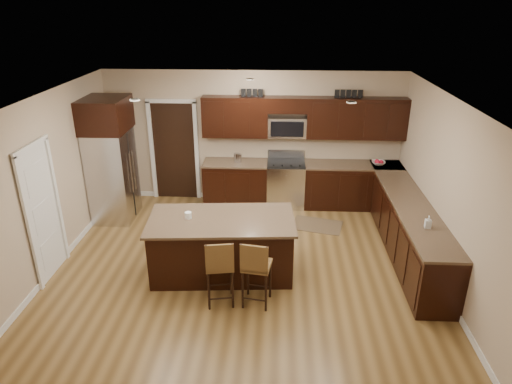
# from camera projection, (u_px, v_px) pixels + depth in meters

# --- Properties ---
(floor) EXTENTS (6.00, 6.00, 0.00)m
(floor) POSITION_uv_depth(u_px,v_px,m) (244.00, 267.00, 7.34)
(floor) COLOR olive
(floor) RESTS_ON ground
(ceiling) EXTENTS (6.00, 6.00, 0.00)m
(ceiling) POSITION_uv_depth(u_px,v_px,m) (242.00, 100.00, 6.27)
(ceiling) COLOR silver
(ceiling) RESTS_ON wall_back
(wall_back) EXTENTS (6.00, 0.00, 6.00)m
(wall_back) POSITION_uv_depth(u_px,v_px,m) (253.00, 138.00, 9.33)
(wall_back) COLOR tan
(wall_back) RESTS_ON floor
(wall_left) EXTENTS (0.00, 5.50, 5.50)m
(wall_left) POSITION_uv_depth(u_px,v_px,m) (47.00, 186.00, 6.95)
(wall_left) COLOR tan
(wall_left) RESTS_ON floor
(wall_right) EXTENTS (0.00, 5.50, 5.50)m
(wall_right) POSITION_uv_depth(u_px,v_px,m) (447.00, 194.00, 6.66)
(wall_right) COLOR tan
(wall_right) RESTS_ON floor
(base_cabinets) EXTENTS (4.02, 3.96, 0.92)m
(base_cabinets) POSITION_uv_depth(u_px,v_px,m) (352.00, 206.00, 8.39)
(base_cabinets) COLOR black
(base_cabinets) RESTS_ON floor
(upper_cabinets) EXTENTS (4.00, 0.33, 0.80)m
(upper_cabinets) POSITION_uv_depth(u_px,v_px,m) (306.00, 117.00, 8.94)
(upper_cabinets) COLOR black
(upper_cabinets) RESTS_ON wall_back
(range) EXTENTS (0.76, 0.64, 1.11)m
(range) POSITION_uv_depth(u_px,v_px,m) (286.00, 183.00, 9.37)
(range) COLOR silver
(range) RESTS_ON floor
(microwave) EXTENTS (0.76, 0.31, 0.40)m
(microwave) POSITION_uv_depth(u_px,v_px,m) (287.00, 127.00, 9.06)
(microwave) COLOR silver
(microwave) RESTS_ON upper_cabinets
(doorway) EXTENTS (0.85, 0.03, 2.06)m
(doorway) POSITION_uv_depth(u_px,v_px,m) (175.00, 151.00, 9.52)
(doorway) COLOR black
(doorway) RESTS_ON floor
(pantry_door) EXTENTS (0.03, 0.80, 2.04)m
(pantry_door) POSITION_uv_depth(u_px,v_px,m) (43.00, 214.00, 6.80)
(pantry_door) COLOR white
(pantry_door) RESTS_ON floor
(letter_decor) EXTENTS (2.20, 0.03, 0.15)m
(letter_decor) POSITION_uv_depth(u_px,v_px,m) (299.00, 93.00, 8.76)
(letter_decor) COLOR black
(letter_decor) RESTS_ON upper_cabinets
(island) EXTENTS (2.29, 1.31, 0.92)m
(island) POSITION_uv_depth(u_px,v_px,m) (222.00, 247.00, 7.06)
(island) COLOR black
(island) RESTS_ON floor
(stool_mid) EXTENTS (0.44, 0.44, 1.02)m
(stool_mid) POSITION_uv_depth(u_px,v_px,m) (220.00, 265.00, 6.21)
(stool_mid) COLOR brown
(stool_mid) RESTS_ON floor
(stool_right) EXTENTS (0.44, 0.44, 1.02)m
(stool_right) POSITION_uv_depth(u_px,v_px,m) (256.00, 266.00, 6.18)
(stool_right) COLOR brown
(stool_right) RESTS_ON floor
(refrigerator) EXTENTS (0.79, 0.93, 2.35)m
(refrigerator) POSITION_uv_depth(u_px,v_px,m) (111.00, 159.00, 8.54)
(refrigerator) COLOR silver
(refrigerator) RESTS_ON floor
(floor_mat) EXTENTS (1.05, 0.83, 0.01)m
(floor_mat) POSITION_uv_depth(u_px,v_px,m) (317.00, 225.00, 8.67)
(floor_mat) COLOR brown
(floor_mat) RESTS_ON floor
(fruit_bowl) EXTENTS (0.29, 0.29, 0.07)m
(fruit_bowl) POSITION_uv_depth(u_px,v_px,m) (378.00, 163.00, 9.09)
(fruit_bowl) COLOR silver
(fruit_bowl) RESTS_ON base_cabinets
(soap_bottle) EXTENTS (0.09, 0.09, 0.19)m
(soap_bottle) POSITION_uv_depth(u_px,v_px,m) (428.00, 222.00, 6.57)
(soap_bottle) COLOR #B2B2B2
(soap_bottle) RESTS_ON base_cabinets
(canister_tall) EXTENTS (0.12, 0.12, 0.18)m
(canister_tall) POSITION_uv_depth(u_px,v_px,m) (237.00, 158.00, 9.20)
(canister_tall) COLOR silver
(canister_tall) RESTS_ON base_cabinets
(canister_short) EXTENTS (0.11, 0.11, 0.17)m
(canister_short) POSITION_uv_depth(u_px,v_px,m) (239.00, 158.00, 9.20)
(canister_short) COLOR silver
(canister_short) RESTS_ON base_cabinets
(island_jar) EXTENTS (0.10, 0.10, 0.10)m
(island_jar) POSITION_uv_depth(u_px,v_px,m) (188.00, 215.00, 6.87)
(island_jar) COLOR white
(island_jar) RESTS_ON island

